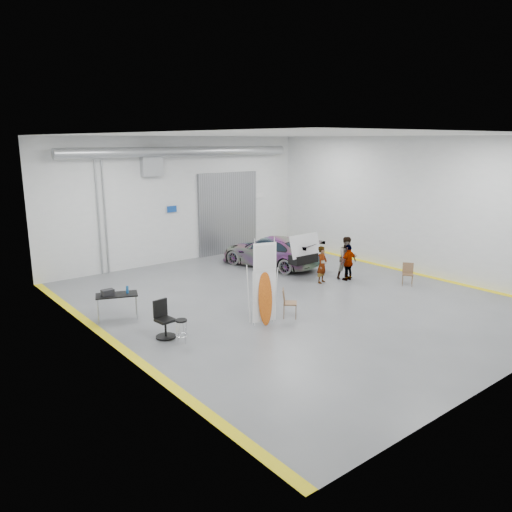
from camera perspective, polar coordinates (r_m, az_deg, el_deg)
ground at (r=18.79m, az=4.01°, el=-4.96°), size 16.00×16.00×0.00m
room_shell at (r=19.77m, az=0.33°, el=8.07°), size 14.02×16.18×6.01m
sedan_car at (r=23.44m, az=1.66°, el=0.53°), size 3.22×5.26×1.42m
person_a at (r=20.88m, az=7.57°, el=-0.98°), size 0.65×0.52×1.55m
person_b at (r=21.59m, az=10.40°, el=-0.22°), size 1.06×0.93×1.84m
person_c at (r=21.42m, az=10.53°, el=-0.71°), size 0.91×0.38×1.56m
surfboard_display at (r=15.93m, az=1.22°, el=-3.90°), size 0.79×0.37×2.86m
folding_chair_near at (r=16.86m, az=3.87°, el=-6.01°), size 0.64×0.74×0.98m
folding_chair_far at (r=21.36m, az=16.89°, el=-2.48°), size 0.59×0.69×0.91m
shop_stool at (r=14.95m, az=-8.51°, el=-8.50°), size 0.36×0.36×0.71m
work_table at (r=17.15m, az=-15.89°, el=-4.27°), size 1.49×1.12×1.09m
office_chair at (r=15.37m, az=-10.46°, el=-7.37°), size 0.61×0.61×1.14m
trunk_lid at (r=21.70m, az=5.43°, el=1.42°), size 1.66×1.01×0.04m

